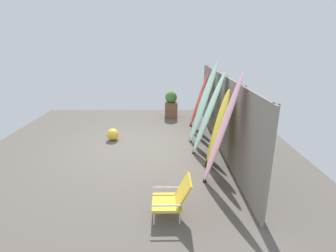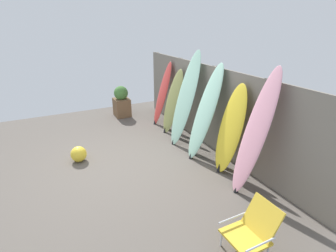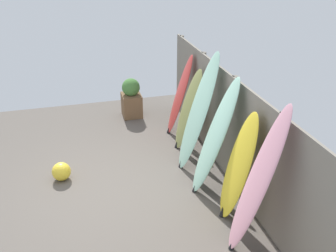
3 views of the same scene
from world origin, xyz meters
TOP-DOWN VIEW (x-y plane):
  - ground at (0.00, 0.00)m, footprint 7.68×7.68m
  - fence_back at (-0.00, 2.01)m, footprint 6.08×0.11m
  - surfboard_red_0 at (-1.74, 1.66)m, footprint 0.43×0.57m
  - surfboard_olive_1 at (-1.09, 1.64)m, footprint 0.58×0.59m
  - surfboard_seafoam_2 at (-0.39, 1.58)m, footprint 0.62×0.74m
  - surfboard_seafoam_3 at (0.38, 1.60)m, footprint 0.56×0.73m
  - surfboard_yellow_4 at (1.08, 1.68)m, footprint 0.57×0.45m
  - surfboard_pink_5 at (1.73, 1.63)m, footprint 0.51×0.66m
  - planter_box at (-2.82, 0.83)m, footprint 0.48×0.43m
  - beach_ball at (-0.54, -0.80)m, footprint 0.32×0.32m

SIDE VIEW (x-z plane):
  - ground at x=0.00m, z-range 0.00..0.00m
  - beach_ball at x=-0.54m, z-range 0.00..0.32m
  - planter_box at x=-2.82m, z-range -0.02..0.89m
  - surfboard_olive_1 at x=-1.09m, z-range -0.01..1.58m
  - surfboard_yellow_4 at x=1.08m, z-range -0.01..1.67m
  - surfboard_red_0 at x=-1.74m, z-range -0.01..1.68m
  - fence_back at x=0.00m, z-range 0.00..1.80m
  - surfboard_seafoam_3 at x=0.38m, z-range -0.01..1.94m
  - surfboard_pink_5 at x=1.73m, z-range -0.01..2.06m
  - surfboard_seafoam_2 at x=-0.39m, z-range -0.01..2.10m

